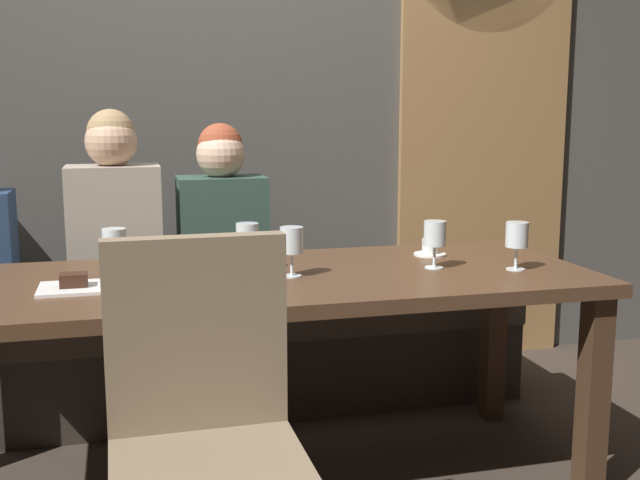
% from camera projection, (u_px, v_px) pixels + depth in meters
% --- Properties ---
extents(back_wall_tiled, '(6.00, 0.12, 3.00)m').
position_uv_depth(back_wall_tiled, '(213.00, 61.00, 3.57)').
color(back_wall_tiled, '#4C4944').
rests_on(back_wall_tiled, ground).
extents(arched_door, '(0.90, 0.05, 2.55)m').
position_uv_depth(arched_door, '(485.00, 92.00, 3.86)').
color(arched_door, olive).
rests_on(arched_door, ground).
extents(dining_table, '(2.20, 0.84, 0.74)m').
position_uv_depth(dining_table, '(263.00, 301.00, 2.54)').
color(dining_table, '#412B1C').
rests_on(dining_table, ground).
extents(banquette_bench, '(2.50, 0.44, 0.45)m').
position_uv_depth(banquette_bench, '(234.00, 358.00, 3.28)').
color(banquette_bench, '#312A23').
rests_on(banquette_bench, ground).
extents(chair_near_side, '(0.45, 0.45, 0.98)m').
position_uv_depth(chair_near_side, '(204.00, 420.00, 1.80)').
color(chair_near_side, '#4C3321').
rests_on(chair_near_side, ground).
extents(diner_bearded, '(0.36, 0.24, 0.83)m').
position_uv_depth(diner_bearded, '(115.00, 221.00, 3.04)').
color(diner_bearded, '#9E9384').
rests_on(diner_bearded, banquette_bench).
extents(diner_far_end, '(0.36, 0.24, 0.77)m').
position_uv_depth(diner_far_end, '(222.00, 222.00, 3.20)').
color(diner_far_end, '#2D473D').
rests_on(diner_far_end, banquette_bench).
extents(wine_glass_near_right, '(0.08, 0.08, 0.16)m').
position_uv_depth(wine_glass_near_right, '(435.00, 236.00, 2.62)').
color(wine_glass_near_right, silver).
rests_on(wine_glass_near_right, dining_table).
extents(wine_glass_end_right, '(0.08, 0.08, 0.16)m').
position_uv_depth(wine_glass_end_right, '(247.00, 237.00, 2.57)').
color(wine_glass_end_right, silver).
rests_on(wine_glass_end_right, dining_table).
extents(wine_glass_center_front, '(0.08, 0.08, 0.16)m').
position_uv_depth(wine_glass_center_front, '(217.00, 257.00, 2.23)').
color(wine_glass_center_front, silver).
rests_on(wine_glass_center_front, dining_table).
extents(wine_glass_far_right, '(0.08, 0.08, 0.16)m').
position_uv_depth(wine_glass_far_right, '(517.00, 237.00, 2.60)').
color(wine_glass_far_right, silver).
rests_on(wine_glass_far_right, dining_table).
extents(wine_glass_center_back, '(0.08, 0.08, 0.16)m').
position_uv_depth(wine_glass_center_back, '(115.00, 244.00, 2.46)').
color(wine_glass_center_back, silver).
rests_on(wine_glass_center_back, dining_table).
extents(wine_glass_near_left, '(0.08, 0.08, 0.16)m').
position_uv_depth(wine_glass_near_left, '(292.00, 243.00, 2.49)').
color(wine_glass_near_left, silver).
rests_on(wine_glass_near_left, dining_table).
extents(espresso_cup, '(0.12, 0.12, 0.06)m').
position_uv_depth(espresso_cup, '(430.00, 248.00, 2.87)').
color(espresso_cup, white).
rests_on(espresso_cup, dining_table).
extents(dessert_plate, '(0.19, 0.19, 0.05)m').
position_uv_depth(dessert_plate, '(72.00, 285.00, 2.32)').
color(dessert_plate, white).
rests_on(dessert_plate, dining_table).
extents(fork_on_table, '(0.03, 0.17, 0.01)m').
position_uv_depth(fork_on_table, '(118.00, 284.00, 2.38)').
color(fork_on_table, silver).
rests_on(fork_on_table, dining_table).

